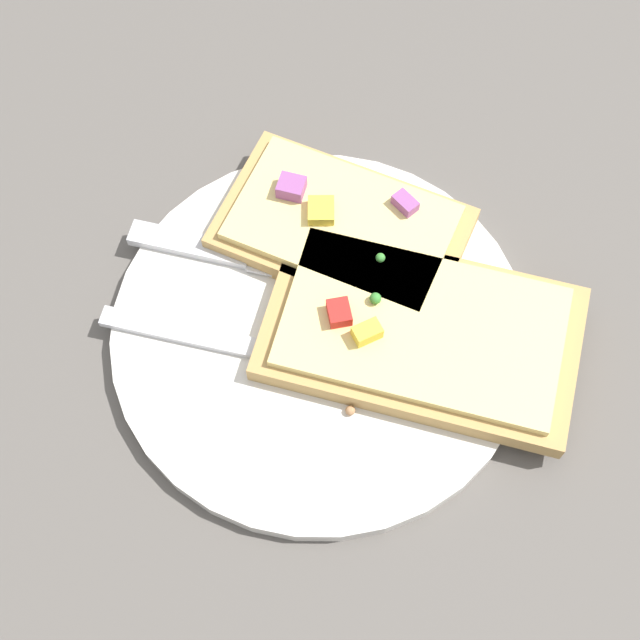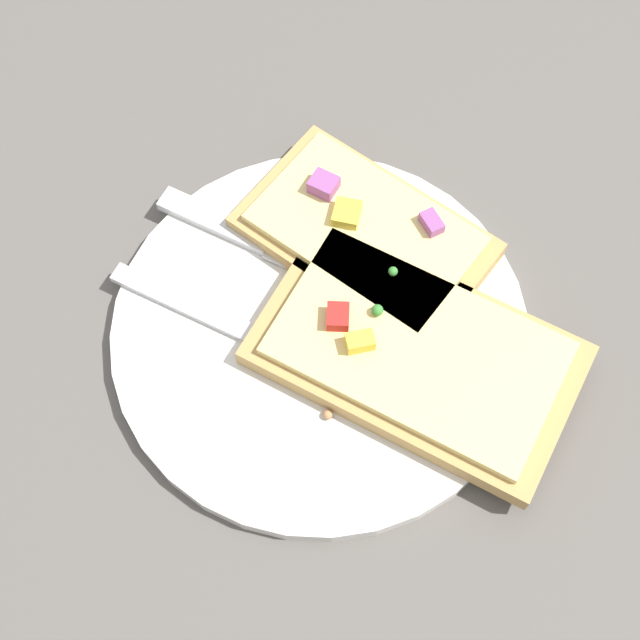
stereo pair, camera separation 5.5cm
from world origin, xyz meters
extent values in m
plane|color=#56514C|center=(0.00, 0.00, 0.00)|extent=(4.00, 4.00, 0.00)
cylinder|color=silver|center=(0.00, 0.00, 0.01)|extent=(0.26, 0.26, 0.01)
cube|color=silver|center=(0.05, -0.05, 0.01)|extent=(0.07, 0.13, 0.01)
cube|color=silver|center=(0.01, 0.04, 0.01)|extent=(0.05, 0.06, 0.01)
cube|color=silver|center=(0.00, 0.08, 0.01)|extent=(0.02, 0.03, 0.00)
cube|color=silver|center=(-0.01, 0.07, 0.01)|extent=(0.02, 0.03, 0.00)
cube|color=silver|center=(-0.01, 0.07, 0.01)|extent=(0.02, 0.03, 0.00)
cube|color=silver|center=(-0.02, 0.07, 0.01)|extent=(0.02, 0.03, 0.00)
cube|color=silver|center=(0.01, -0.10, 0.01)|extent=(0.05, 0.08, 0.01)
cube|color=silver|center=(-0.04, -0.01, 0.01)|extent=(0.08, 0.13, 0.00)
cube|color=tan|center=(-0.03, 0.05, 0.02)|extent=(0.18, 0.22, 0.01)
cube|color=#E5CC7A|center=(-0.03, 0.05, 0.03)|extent=(0.16, 0.19, 0.01)
cube|color=red|center=(-0.01, 0.01, 0.04)|extent=(0.02, 0.02, 0.01)
cube|color=yellow|center=(-0.01, 0.03, 0.04)|extent=(0.02, 0.02, 0.01)
sphere|color=#388433|center=(-0.03, 0.02, 0.04)|extent=(0.01, 0.01, 0.01)
cube|color=tan|center=(-0.06, -0.03, 0.02)|extent=(0.13, 0.18, 0.01)
cube|color=#E5CC7A|center=(-0.06, -0.03, 0.03)|extent=(0.12, 0.15, 0.01)
cube|color=yellow|center=(-0.05, -0.04, 0.04)|extent=(0.02, 0.02, 0.01)
sphere|color=#388433|center=(-0.05, 0.01, 0.04)|extent=(0.01, 0.01, 0.01)
cube|color=#934C8E|center=(-0.06, -0.07, 0.04)|extent=(0.02, 0.02, 0.01)
cube|color=#934C8E|center=(-0.09, -0.01, 0.04)|extent=(0.01, 0.02, 0.01)
sphere|color=#AE7B50|center=(0.03, 0.05, 0.01)|extent=(0.01, 0.01, 0.01)
sphere|color=#9E7E4D|center=(-0.04, -0.02, 0.02)|extent=(0.01, 0.01, 0.01)
camera|label=1|loc=(0.18, 0.15, 0.52)|focal=50.00mm
camera|label=2|loc=(0.14, 0.19, 0.52)|focal=50.00mm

